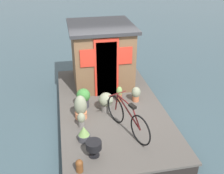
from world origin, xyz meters
TOP-DOWN VIEW (x-y plane):
  - ground_plane at (0.00, 0.00)m, footprint 60.00×60.00m
  - houseboat_deck at (0.00, 0.00)m, footprint 5.36×2.91m
  - houseboat_cabin at (1.57, 0.00)m, footprint 2.08×2.01m
  - bicycle at (-1.29, -0.16)m, footprint 1.67×0.73m
  - potted_plant_mint at (-0.23, 0.17)m, footprint 0.40×0.40m
  - potted_plant_lavender at (-0.86, 0.92)m, footprint 0.20×0.20m
  - potted_plant_succulent at (0.20, -0.30)m, footprint 0.17×0.17m
  - potted_plant_geranium at (0.08, 0.76)m, footprint 0.39×0.39m
  - potted_plant_thyme at (-0.46, 0.89)m, footprint 0.33×0.33m
  - potted_plant_fern at (-1.41, 0.91)m, footprint 0.30×0.30m
  - potted_plant_rosemary at (0.10, -0.77)m, footprint 0.27×0.27m
  - charcoal_grill at (-1.98, 0.75)m, footprint 0.35×0.35m
  - mooring_bollard at (-2.38, 1.10)m, footprint 0.16×0.16m

SIDE VIEW (x-z plane):
  - ground_plane at x=0.00m, z-range 0.00..0.00m
  - houseboat_deck at x=0.00m, z-range 0.00..0.37m
  - mooring_bollard at x=-2.38m, z-range 0.37..0.66m
  - potted_plant_fern at x=-1.41m, z-range 0.35..0.74m
  - potted_plant_lavender at x=-0.86m, z-range 0.38..0.77m
  - potted_plant_succulent at x=0.20m, z-range 0.36..0.83m
  - potted_plant_rosemary at x=0.10m, z-range 0.38..0.84m
  - charcoal_grill at x=-1.98m, z-range 0.45..0.83m
  - potted_plant_mint at x=-0.23m, z-range 0.38..0.92m
  - potted_plant_geranium at x=0.08m, z-range 0.39..0.96m
  - potted_plant_thyme at x=-0.46m, z-range 0.35..1.01m
  - bicycle at x=-1.29m, z-range 0.33..1.21m
  - houseboat_cabin at x=1.57m, z-range 0.37..2.32m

